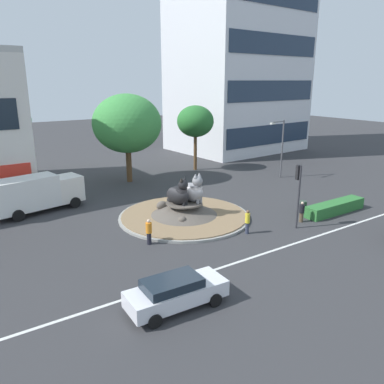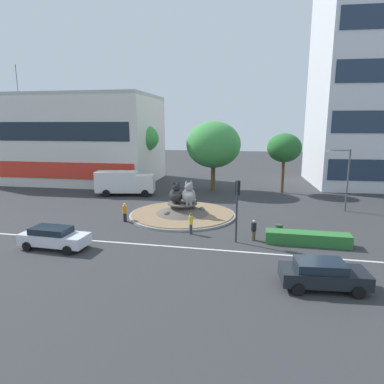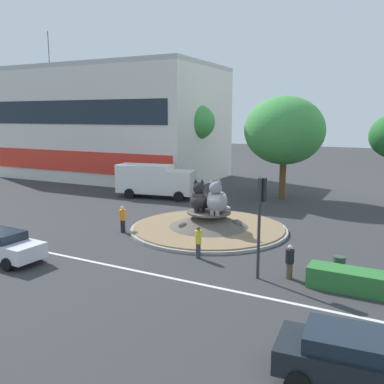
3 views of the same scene
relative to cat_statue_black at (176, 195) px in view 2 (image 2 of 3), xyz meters
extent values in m
plane|color=#333335|center=(0.59, 0.19, -2.04)|extent=(160.00, 160.00, 0.00)
cube|color=silver|center=(0.59, -7.97, -2.04)|extent=(112.00, 0.20, 0.01)
cylinder|color=gray|center=(0.59, 0.19, -1.95)|extent=(10.08, 10.08, 0.18)
cylinder|color=#846B4C|center=(0.59, 0.19, -1.82)|extent=(9.68, 9.68, 0.08)
cone|color=#564F47|center=(0.59, 0.19, -1.28)|extent=(5.10, 5.10, 1.00)
cylinder|color=#564F47|center=(0.59, 0.19, -0.85)|extent=(2.80, 2.80, 0.12)
ellipsoid|color=#564F47|center=(2.34, 0.72, -1.52)|extent=(0.67, 0.64, 0.54)
ellipsoid|color=#564F47|center=(-0.33, 2.02, -1.41)|extent=(0.94, 0.68, 0.75)
ellipsoid|color=#564F47|center=(-0.50, -1.26, -1.54)|extent=(0.60, 0.57, 0.48)
ellipsoid|color=black|center=(-0.05, 0.09, -0.11)|extent=(1.82, 2.18, 1.35)
cylinder|color=black|center=(0.10, -0.25, 0.04)|extent=(1.16, 1.16, 0.85)
sphere|color=black|center=(0.15, -0.38, 0.78)|extent=(0.74, 0.74, 0.74)
torus|color=black|center=(-0.07, 0.91, -0.65)|extent=(1.09, 1.09, 0.17)
cone|color=black|center=(0.34, -0.30, 1.21)|extent=(0.40, 0.40, 0.30)
cone|color=black|center=(-0.03, -0.46, 1.21)|extent=(0.40, 0.40, 0.30)
cylinder|color=black|center=(0.36, -0.47, -0.62)|extent=(0.24, 0.24, 0.34)
cylinder|color=black|center=(0.08, -0.59, -0.62)|extent=(0.24, 0.24, 0.34)
ellipsoid|color=gray|center=(1.24, 0.04, -0.06)|extent=(1.71, 2.25, 1.45)
cylinder|color=gray|center=(1.33, -0.34, 0.10)|extent=(1.14, 1.14, 0.91)
sphere|color=gray|center=(1.36, -0.49, 0.90)|extent=(0.80, 0.80, 0.80)
torus|color=gray|center=(1.36, 0.92, -0.64)|extent=(0.88, 0.88, 0.18)
cone|color=gray|center=(1.58, -0.43, 1.36)|extent=(0.40, 0.40, 0.33)
cone|color=gray|center=(1.15, -0.54, 1.36)|extent=(0.40, 0.40, 0.33)
cylinder|color=gray|center=(1.57, -0.62, -0.60)|extent=(0.25, 0.25, 0.36)
cylinder|color=gray|center=(1.25, -0.70, -0.60)|extent=(0.25, 0.25, 0.36)
cylinder|color=#2D2D33|center=(6.14, -6.13, 0.26)|extent=(0.14, 0.14, 4.60)
cube|color=black|center=(6.17, -5.92, 2.03)|extent=(0.35, 0.28, 1.05)
sphere|color=red|center=(6.18, -5.84, 2.35)|extent=(0.18, 0.18, 0.18)
sphere|color=#392706|center=(6.18, -5.84, 2.03)|extent=(0.18, 0.18, 0.18)
sphere|color=black|center=(6.18, -5.84, 1.72)|extent=(0.18, 0.18, 0.18)
cube|color=silver|center=(-20.42, 17.13, 4.12)|extent=(25.39, 14.49, 12.32)
cube|color=red|center=(-20.23, 10.17, 0.42)|extent=(24.02, 0.76, 2.22)
cube|color=#19232D|center=(-20.24, 10.19, 5.60)|extent=(23.02, 0.70, 2.46)
cube|color=#B2B2AD|center=(-20.42, 17.13, 10.53)|extent=(25.39, 14.49, 0.50)
cylinder|color=#4C4C51|center=(-26.62, 13.55, 12.79)|extent=(0.10, 0.10, 4.03)
cube|color=#2D7033|center=(11.26, -5.55, -1.59)|extent=(5.93, 1.20, 0.90)
cylinder|color=brown|center=(1.75, 12.71, -0.42)|extent=(0.57, 0.57, 3.25)
ellipsoid|color=#3D8E42|center=(1.75, 12.71, 3.99)|extent=(6.94, 6.94, 5.90)
cylinder|color=brown|center=(-8.96, 16.04, 0.35)|extent=(0.45, 0.45, 4.78)
ellipsoid|color=#3D8E42|center=(-8.96, 16.04, 4.57)|extent=(4.59, 4.59, 3.90)
cylinder|color=brown|center=(10.57, 13.44, -0.04)|extent=(0.39, 0.39, 4.01)
ellipsoid|color=#286B2D|center=(10.57, 13.44, 3.66)|extent=(4.24, 4.24, 3.60)
cylinder|color=#4C4C51|center=(16.25, 5.19, 1.05)|extent=(0.16, 0.16, 6.19)
cylinder|color=#4C4C51|center=(15.28, 5.04, 4.05)|extent=(1.96, 0.40, 0.10)
cube|color=silver|center=(14.31, 4.89, 3.95)|extent=(0.50, 0.24, 0.16)
cylinder|color=#33384C|center=(2.49, -4.96, -1.65)|extent=(0.25, 0.25, 0.79)
cylinder|color=yellow|center=(2.49, -4.96, -0.90)|extent=(0.33, 0.33, 0.69)
sphere|color=brown|center=(2.49, -4.96, -0.44)|extent=(0.23, 0.23, 0.23)
cylinder|color=brown|center=(7.40, -5.47, -1.68)|extent=(0.30, 0.30, 0.73)
cylinder|color=black|center=(7.40, -5.47, -0.99)|extent=(0.39, 0.39, 0.64)
sphere|color=beige|center=(7.40, -5.47, -0.57)|extent=(0.21, 0.21, 0.21)
cylinder|color=black|center=(-3.99, -2.81, -1.65)|extent=(0.30, 0.30, 0.79)
cylinder|color=orange|center=(-3.99, -2.81, -0.91)|extent=(0.40, 0.40, 0.69)
sphere|color=beige|center=(-3.99, -2.81, -0.45)|extent=(0.23, 0.23, 0.23)
cube|color=black|center=(11.19, -12.25, -1.35)|extent=(4.61, 2.32, 0.74)
cube|color=#19232D|center=(10.97, -12.28, -0.75)|extent=(2.64, 1.90, 0.46)
cylinder|color=black|center=(12.56, -11.17, -1.72)|extent=(0.66, 0.28, 0.64)
cylinder|color=black|center=(12.74, -13.06, -1.72)|extent=(0.66, 0.28, 0.64)
cylinder|color=black|center=(9.64, -11.45, -1.72)|extent=(0.66, 0.28, 0.64)
cylinder|color=black|center=(9.82, -13.34, -1.72)|extent=(0.66, 0.28, 0.64)
cube|color=silver|center=(-6.23, -9.92, -1.34)|extent=(4.83, 1.96, 0.76)
cube|color=#19232D|center=(-6.47, -9.91, -0.74)|extent=(2.73, 1.67, 0.44)
cylinder|color=black|center=(-4.62, -9.09, -1.72)|extent=(0.65, 0.24, 0.64)
cylinder|color=black|center=(-4.69, -10.88, -1.72)|extent=(0.65, 0.24, 0.64)
cylinder|color=black|center=(-7.77, -8.97, -1.72)|extent=(0.65, 0.24, 0.64)
cylinder|color=black|center=(-7.84, -10.76, -1.72)|extent=(0.65, 0.24, 0.64)
cube|color=silver|center=(-5.96, 8.28, -0.55)|extent=(2.47, 2.49, 2.09)
cube|color=silver|center=(-9.42, 7.63, -0.34)|extent=(5.24, 3.01, 2.51)
cylinder|color=black|center=(-6.09, 9.34, -1.59)|extent=(0.94, 0.46, 0.90)
cylinder|color=black|center=(-5.69, 7.24, -1.59)|extent=(0.94, 0.46, 0.90)
cylinder|color=black|center=(-10.66, 8.49, -1.59)|extent=(0.94, 0.46, 0.90)
cylinder|color=black|center=(-10.26, 6.39, -1.59)|extent=(0.94, 0.46, 0.90)
cylinder|color=#2D4233|center=(9.32, -3.98, -1.59)|extent=(0.56, 0.56, 0.90)
camera|label=1|loc=(-14.35, -23.47, 8.19)|focal=35.87mm
camera|label=2|loc=(7.65, -29.60, 6.51)|focal=31.00mm
camera|label=3|loc=(12.10, -23.60, 5.26)|focal=39.54mm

